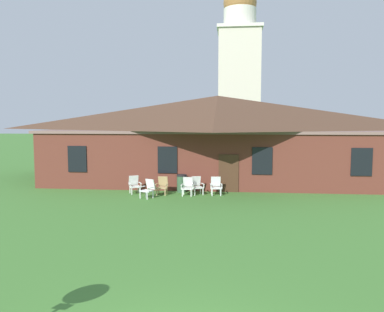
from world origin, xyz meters
TOP-DOWN VIEW (x-y plane):
  - brick_building at (0.00, 20.34)m, footprint 21.76×10.40m
  - dome_tower at (1.83, 40.83)m, footprint 5.18×5.18m
  - lawn_chair_by_porch at (-4.30, 14.43)m, footprint 0.81×0.85m
  - lawn_chair_near_door at (-3.29, 13.28)m, footprint 0.82×0.85m
  - lawn_chair_left_end at (-2.73, 14.28)m, footprint 0.67×0.69m
  - lawn_chair_middle at (-1.35, 14.17)m, footprint 0.65×0.68m
  - lawn_chair_right_end at (-0.89, 14.51)m, footprint 0.78×0.83m
  - lawn_chair_far_side at (0.14, 14.49)m, footprint 0.69×0.72m
  - trash_bin at (-1.79, 15.05)m, footprint 0.56×0.56m

SIDE VIEW (x-z plane):
  - trash_bin at x=-1.79m, z-range 0.01..0.99m
  - lawn_chair_by_porch at x=-4.30m, z-range 0.02..0.98m
  - lawn_chair_near_door at x=-3.29m, z-range 0.02..0.98m
  - lawn_chair_left_end at x=-2.73m, z-range 0.02..0.98m
  - lawn_chair_middle at x=-1.35m, z-range 0.02..0.98m
  - lawn_chair_right_end at x=-0.89m, z-range 0.02..0.98m
  - lawn_chair_far_side at x=0.14m, z-range 0.02..0.98m
  - brick_building at x=0.00m, z-range 0.05..5.66m
  - dome_tower at x=1.83m, z-range -0.83..19.58m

